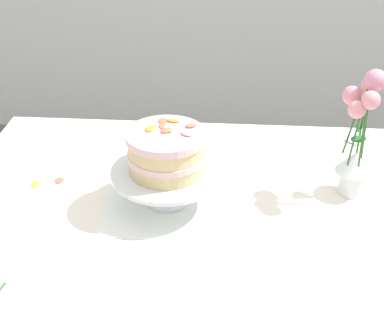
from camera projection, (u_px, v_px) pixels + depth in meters
dining_table at (207, 243)px, 1.45m from camera, size 1.40×1.00×0.74m
linen_napkin at (168, 202)px, 1.45m from camera, size 0.33×0.33×0.00m
cake_stand at (167, 176)px, 1.41m from camera, size 0.29×0.29×0.10m
layer_cake at (166, 151)px, 1.37m from camera, size 0.20×0.20×0.12m
flower_vase at (358, 141)px, 1.41m from camera, size 0.10×0.12×0.35m
loose_petal_0 at (59, 180)px, 1.55m from camera, size 0.03×0.03×0.00m
loose_petal_1 at (35, 184)px, 1.53m from camera, size 0.03×0.05×0.00m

